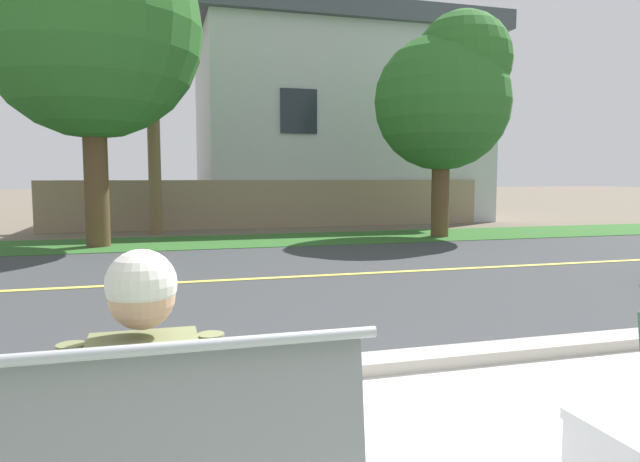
% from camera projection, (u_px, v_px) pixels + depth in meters
% --- Properties ---
extents(ground_plane, '(140.00, 140.00, 0.00)m').
position_uv_depth(ground_plane, '(233.00, 265.00, 9.64)').
color(ground_plane, '#665B4C').
extents(curb_edge, '(44.00, 0.30, 0.11)m').
position_uv_depth(curb_edge, '(328.00, 369.00, 4.23)').
color(curb_edge, '#ADA89E').
rests_on(curb_edge, ground_plane).
extents(street_asphalt, '(52.00, 8.00, 0.01)m').
position_uv_depth(street_asphalt, '(246.00, 280.00, 8.21)').
color(street_asphalt, '#383A3D').
rests_on(street_asphalt, ground_plane).
extents(road_centre_line, '(48.00, 0.14, 0.01)m').
position_uv_depth(road_centre_line, '(246.00, 279.00, 8.21)').
color(road_centre_line, '#E0CC4C').
rests_on(road_centre_line, ground_plane).
extents(far_verge_grass, '(48.00, 2.80, 0.02)m').
position_uv_depth(far_verge_grass, '(214.00, 242.00, 13.01)').
color(far_verge_grass, '#2D6026').
rests_on(far_verge_grass, ground_plane).
extents(seated_person_olive, '(0.52, 0.68, 1.25)m').
position_uv_depth(seated_person_olive, '(146.00, 414.00, 1.93)').
color(seated_person_olive, '#333D56').
rests_on(seated_person_olive, ground_plane).
extents(shade_tree_far_left, '(4.56, 4.56, 7.52)m').
position_uv_depth(shade_tree_far_left, '(97.00, 10.00, 11.60)').
color(shade_tree_far_left, brown).
rests_on(shade_tree_far_left, ground_plane).
extents(shade_tree_left, '(3.30, 3.30, 5.44)m').
position_uv_depth(shade_tree_left, '(447.00, 92.00, 13.75)').
color(shade_tree_left, brown).
rests_on(shade_tree_left, ground_plane).
extents(garden_wall, '(13.00, 0.36, 1.40)m').
position_uv_depth(garden_wall, '(276.00, 204.00, 16.74)').
color(garden_wall, gray).
rests_on(garden_wall, ground_plane).
extents(house_across_street, '(10.02, 6.91, 6.81)m').
position_uv_depth(house_across_street, '(334.00, 122.00, 20.30)').
color(house_across_street, '#B7BCC1').
rests_on(house_across_street, ground_plane).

